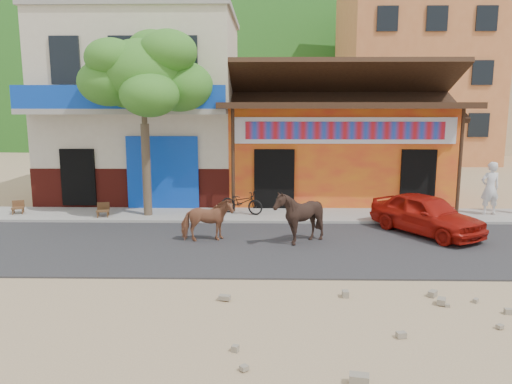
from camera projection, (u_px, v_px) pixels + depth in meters
ground at (298, 280)px, 10.78m from camera, size 120.00×120.00×0.00m
road at (292, 247)px, 13.23m from camera, size 60.00×5.00×0.04m
sidewalk at (286, 216)px, 16.67m from camera, size 60.00×2.00×0.12m
dance_club at (332, 152)px, 20.26m from camera, size 8.00×6.00×3.60m
cafe_building at (147, 110)px, 20.11m from camera, size 7.00×6.00×7.00m
apartment_front at (412, 69)px, 33.17m from camera, size 9.00×9.00×12.00m
apartment_rear at (504, 87)px, 39.08m from camera, size 8.00×8.00×10.00m
hillside at (270, 49)px, 77.56m from camera, size 100.00×40.00×24.00m
tree at (145, 124)px, 16.02m from camera, size 3.00×3.00×6.00m
cow_tan at (207, 220)px, 13.59m from camera, size 1.50×0.92×1.18m
cow_dark at (299, 217)px, 13.33m from camera, size 1.44×1.30×1.48m
red_car at (426, 214)px, 14.36m from camera, size 3.02×3.65×1.17m
scooter at (242, 202)px, 16.64m from camera, size 1.60×1.04×0.79m
pedestrian at (490, 188)px, 16.44m from camera, size 0.69×0.50×1.77m
cafe_chair_left at (103, 204)px, 16.19m from camera, size 0.46×0.46×0.84m
cafe_chair_right at (17, 202)px, 16.65m from camera, size 0.48×0.48×0.80m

